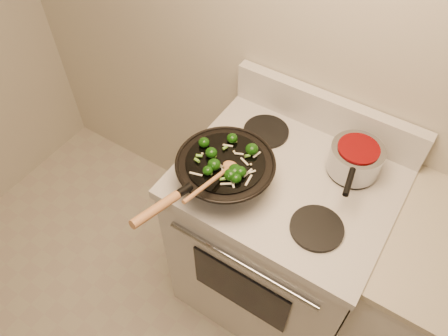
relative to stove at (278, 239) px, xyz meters
The scene contains 5 objects.
stove is the anchor object (origin of this frame).
wok 0.57m from the stove, 138.96° to the right, with size 0.35×0.57×0.19m.
stirfry 0.63m from the stove, 135.01° to the right, with size 0.24×0.22×0.04m.
wooden_spoon 0.66m from the stove, 123.29° to the right, with size 0.06×0.26×0.07m.
saucepan 0.57m from the stove, 38.81° to the left, with size 0.19×0.30×0.11m.
Camera 1 is at (0.24, 0.21, 2.17)m, focal length 35.00 mm.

